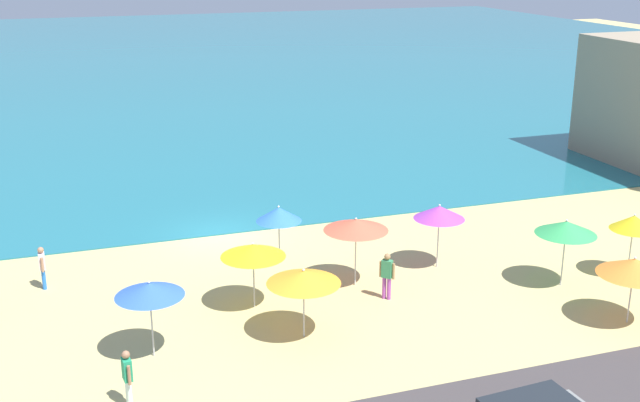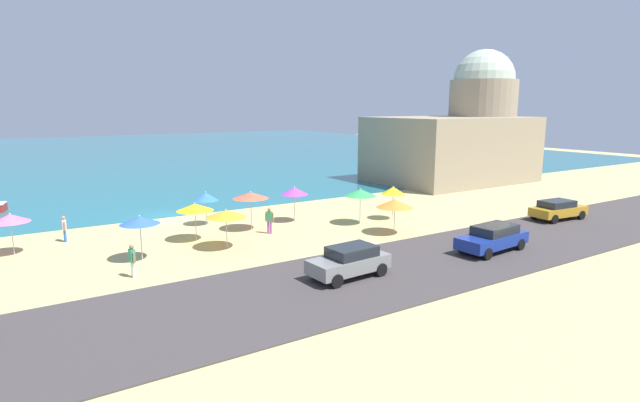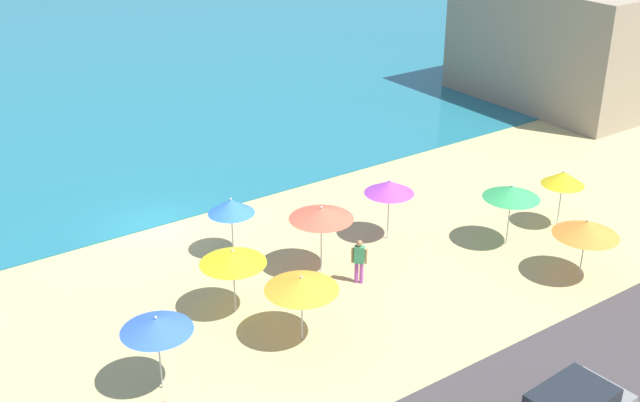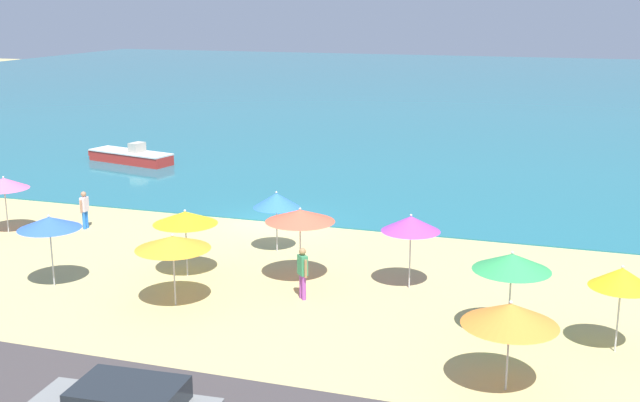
{
  "view_description": "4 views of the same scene",
  "coord_description": "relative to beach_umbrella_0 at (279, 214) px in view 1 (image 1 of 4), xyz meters",
  "views": [
    {
      "loc": [
        -6.42,
        -31.61,
        11.87
      ],
      "look_at": [
        4.38,
        -0.36,
        1.18
      ],
      "focal_mm": 45.0,
      "sensor_mm": 36.0,
      "label": 1
    },
    {
      "loc": [
        -9.75,
        -36.07,
        8.06
      ],
      "look_at": [
        9.89,
        -5.13,
        1.05
      ],
      "focal_mm": 28.0,
      "sensor_mm": 36.0,
      "label": 2
    },
    {
      "loc": [
        -11.14,
        -27.51,
        14.66
      ],
      "look_at": [
        5.52,
        -3.8,
        1.16
      ],
      "focal_mm": 45.0,
      "sensor_mm": 36.0,
      "label": 3
    },
    {
      "loc": [
        12.13,
        -30.77,
        9.2
      ],
      "look_at": [
        2.7,
        -2.03,
        1.64
      ],
      "focal_mm": 45.0,
      "sensor_mm": 36.0,
      "label": 4
    }
  ],
  "objects": [
    {
      "name": "beach_umbrella_1",
      "position": [
        11.92,
        -5.52,
        0.12
      ],
      "size": [
        1.7,
        1.7,
        2.45
      ],
      "color": "#B2B2B7",
      "rests_on": "ground_plane"
    },
    {
      "name": "beach_umbrella_5",
      "position": [
        1.99,
        -2.97,
        0.34
      ],
      "size": [
        2.33,
        2.33,
        2.59
      ],
      "color": "#B2B2B7",
      "rests_on": "ground_plane"
    },
    {
      "name": "bather_2",
      "position": [
        -8.69,
        0.41,
        -1.1
      ],
      "size": [
        0.23,
        0.57,
        1.59
      ],
      "color": "blue",
      "rests_on": "ground_plane"
    },
    {
      "name": "bather_0",
      "position": [
        2.59,
        -4.44,
        -1.03
      ],
      "size": [
        0.42,
        0.44,
        1.69
      ],
      "color": "#A146A3",
      "rests_on": "ground_plane"
    },
    {
      "name": "beach_umbrella_3",
      "position": [
        9.07,
        -5.42,
        0.23
      ],
      "size": [
        2.18,
        2.18,
        2.52
      ],
      "color": "#B2B2B7",
      "rests_on": "ground_plane"
    },
    {
      "name": "ground_plane",
      "position": [
        -1.54,
        3.73,
        -1.98
      ],
      "size": [
        160.0,
        160.0,
        0.0
      ],
      "primitive_type": "plane",
      "color": "tan"
    },
    {
      "name": "sea",
      "position": [
        -1.54,
        58.73,
        -1.96
      ],
      "size": [
        150.0,
        110.0,
        0.05
      ],
      "primitive_type": "cube",
      "color": "#1E6B7A",
      "rests_on": "ground_plane"
    },
    {
      "name": "beach_umbrella_8",
      "position": [
        9.33,
        -8.69,
        -0.01
      ],
      "size": [
        2.34,
        2.34,
        2.31
      ],
      "color": "#B2B2B7",
      "rests_on": "ground_plane"
    },
    {
      "name": "beach_umbrella_10",
      "position": [
        -1.93,
        -3.57,
        0.09
      ],
      "size": [
        2.2,
        2.2,
        2.36
      ],
      "color": "#B2B2B7",
      "rests_on": "ground_plane"
    },
    {
      "name": "beach_umbrella_11",
      "position": [
        -5.66,
        -5.88,
        0.19
      ],
      "size": [
        2.06,
        2.06,
        2.45
      ],
      "color": "#B2B2B7",
      "rests_on": "ground_plane"
    },
    {
      "name": "beach_umbrella_6",
      "position": [
        5.6,
        -2.39,
        0.22
      ],
      "size": [
        1.94,
        1.94,
        2.53
      ],
      "color": "#B2B2B7",
      "rests_on": "ground_plane"
    },
    {
      "name": "beach_umbrella_9",
      "position": [
        -1.0,
        -6.17,
        0.05
      ],
      "size": [
        2.33,
        2.33,
        2.31
      ],
      "color": "#B2B2B7",
      "rests_on": "ground_plane"
    },
    {
      "name": "beach_umbrella_0",
      "position": [
        0.0,
        0.0,
        0.0
      ],
      "size": [
        1.76,
        1.76,
        2.33
      ],
      "color": "#B2B2B7",
      "rests_on": "ground_plane"
    },
    {
      "name": "bather_1",
      "position": [
        -6.66,
        -8.4,
        -1.07
      ],
      "size": [
        0.26,
        0.57,
        1.63
      ],
      "color": "white",
      "rests_on": "ground_plane"
    }
  ]
}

